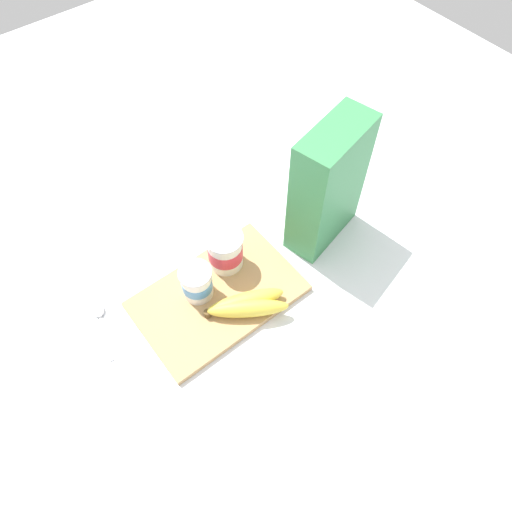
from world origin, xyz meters
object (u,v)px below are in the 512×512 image
(cutting_board, at_px, (218,296))
(yogurt_cup_back, at_px, (225,250))
(cereal_box, at_px, (329,187))
(yogurt_cup_front, at_px, (197,283))
(spoon, at_px, (101,321))
(banana_bunch, at_px, (246,305))

(cutting_board, relative_size, yogurt_cup_back, 3.63)
(cereal_box, bearing_deg, yogurt_cup_front, 161.14)
(yogurt_cup_back, bearing_deg, spoon, 170.35)
(banana_bunch, distance_m, spoon, 0.29)
(yogurt_cup_front, height_order, banana_bunch, yogurt_cup_front)
(cutting_board, distance_m, yogurt_cup_back, 0.10)
(cutting_board, xyz_separation_m, banana_bunch, (0.03, -0.06, 0.03))
(banana_bunch, bearing_deg, spoon, 145.94)
(spoon, bearing_deg, yogurt_cup_back, -9.65)
(cutting_board, height_order, banana_bunch, banana_bunch)
(cereal_box, xyz_separation_m, spoon, (-0.50, 0.10, -0.14))
(cutting_board, bearing_deg, banana_bunch, -67.83)
(cutting_board, relative_size, spoon, 2.50)
(yogurt_cup_front, bearing_deg, cereal_box, -5.52)
(cereal_box, height_order, yogurt_cup_back, cereal_box)
(cereal_box, height_order, yogurt_cup_front, cereal_box)
(yogurt_cup_front, height_order, yogurt_cup_back, yogurt_cup_back)
(banana_bunch, bearing_deg, yogurt_cup_back, 73.42)
(yogurt_cup_front, relative_size, banana_bunch, 0.49)
(cutting_board, bearing_deg, spoon, 155.17)
(yogurt_cup_front, bearing_deg, spoon, 159.17)
(cutting_board, xyz_separation_m, yogurt_cup_back, (0.06, 0.05, 0.05))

